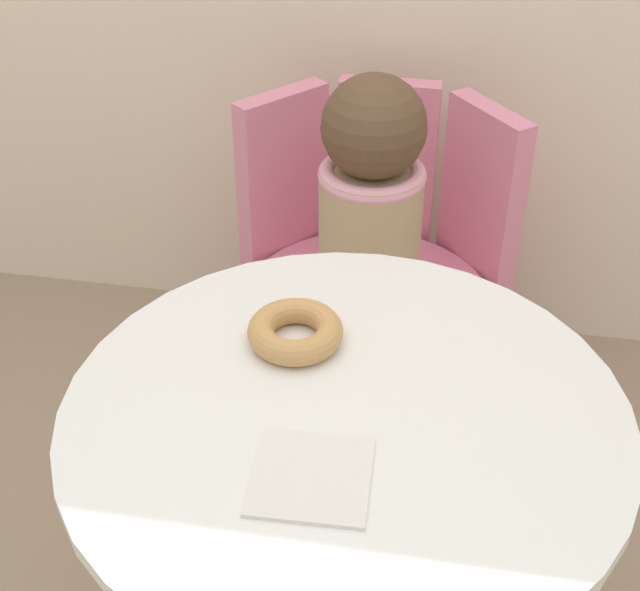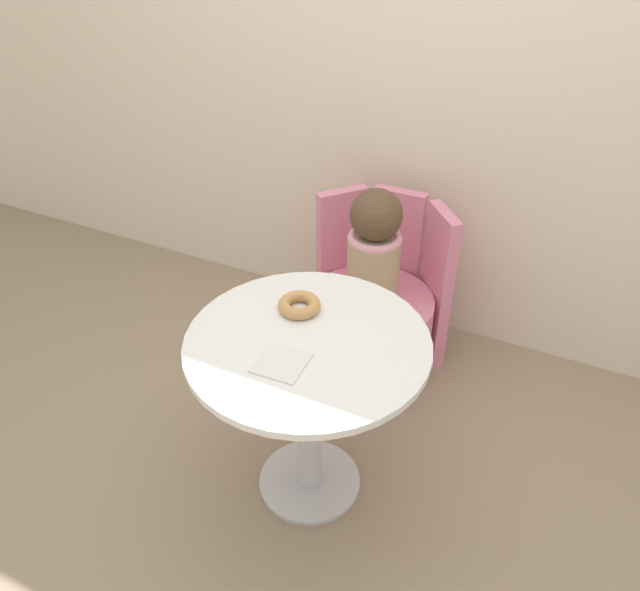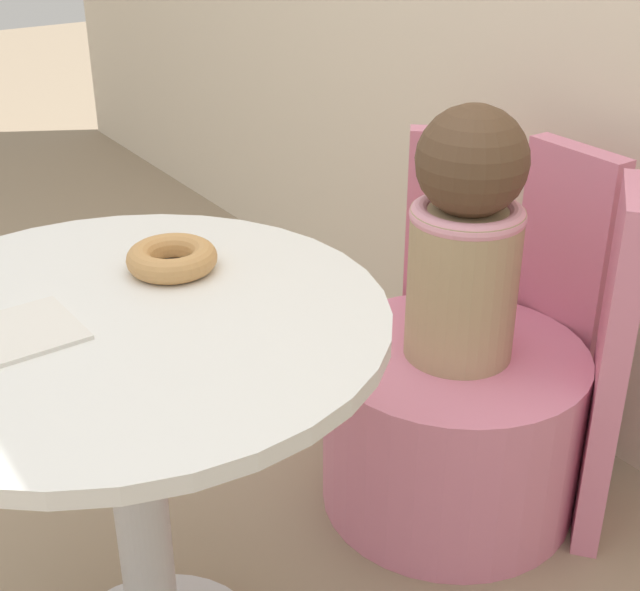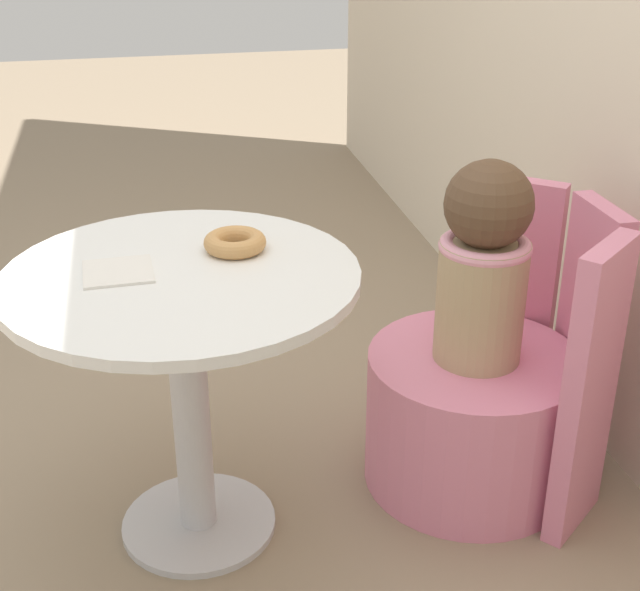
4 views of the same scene
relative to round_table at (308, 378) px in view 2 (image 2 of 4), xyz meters
name	(u,v)px [view 2 (image 2 of 4)]	position (x,y,z in m)	size (l,w,h in m)	color
ground_plane	(288,471)	(-0.09, 0.01, -0.51)	(12.00, 12.00, 0.00)	gray
back_wall	(415,61)	(-0.09, 1.14, 0.69)	(6.00, 0.06, 2.40)	beige
round_table	(308,378)	(0.00, 0.00, 0.00)	(0.75, 0.75, 0.67)	silver
tub_chair	(369,332)	(-0.05, 0.69, -0.34)	(0.53, 0.53, 0.35)	pink
booth_backrest	(390,271)	(-0.05, 0.91, -0.15)	(0.62, 0.23, 0.72)	pink
child_figure	(374,248)	(-0.05, 0.69, 0.09)	(0.21, 0.21, 0.49)	tan
donut	(301,305)	(-0.09, 0.13, 0.17)	(0.14, 0.14, 0.04)	tan
paper_napkin	(281,363)	(-0.02, -0.13, 0.16)	(0.15, 0.15, 0.01)	silver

